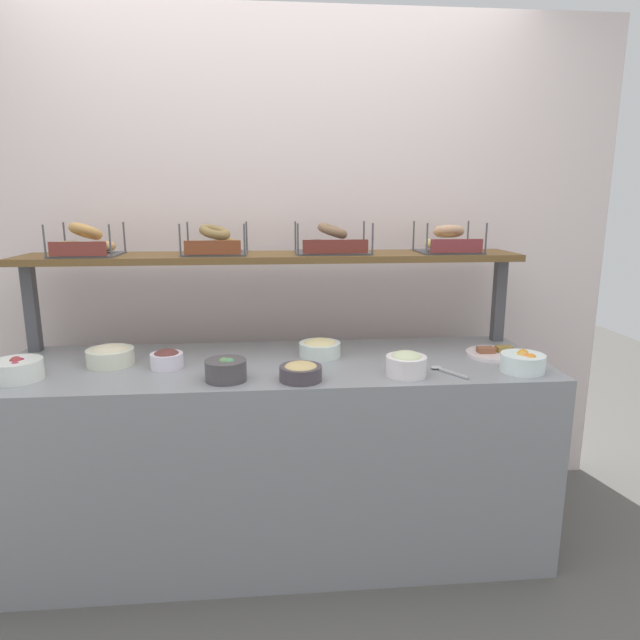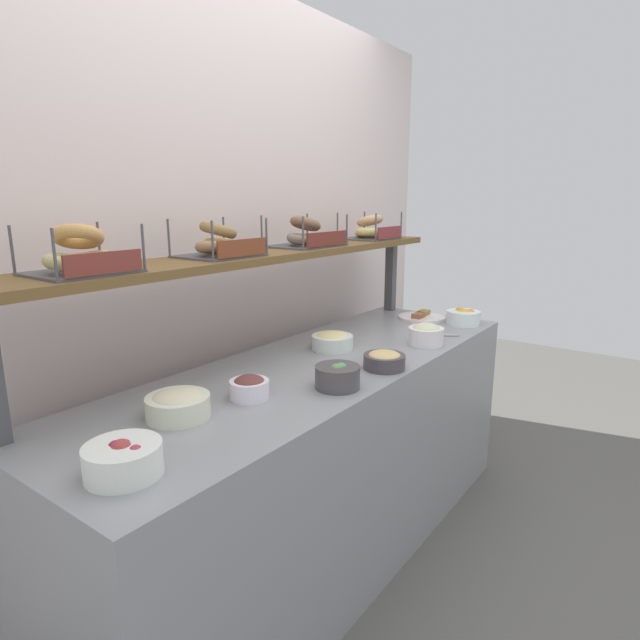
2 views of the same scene
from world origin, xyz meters
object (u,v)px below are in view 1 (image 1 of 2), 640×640
Objects in this scene: bowl_hummus at (301,371)px; serving_plate_white at (495,353)px; bowl_chocolate_spread at (167,359)px; bagel_basket_everything at (215,243)px; bowl_egg_salad at (320,348)px; bowl_scallion_spread at (406,364)px; bowl_fruit_salad at (523,362)px; bagel_basket_plain at (448,243)px; bowl_potato_salad at (110,355)px; bagel_basket_poppy at (332,243)px; bagel_basket_sesame at (86,244)px; bowl_beet_salad at (17,369)px; bowl_veggie_mix at (226,369)px; serving_spoon_near_plate at (444,370)px.

serving_plate_white is at bearing 16.55° from bowl_hummus.
bagel_basket_everything is (0.18, 0.31, 0.44)m from bowl_chocolate_spread.
bowl_egg_salad is at bearing 175.75° from serving_plate_white.
bowl_fruit_salad is at bearing 1.29° from bowl_scallion_spread.
bagel_basket_everything is at bearing 179.45° from bagel_basket_plain.
bagel_basket_poppy is (0.95, 0.25, 0.43)m from bowl_potato_salad.
bagel_basket_sesame is (-0.90, 0.50, 0.45)m from bowl_hummus.
bagel_basket_sesame reaches higher than bowl_fruit_salad.
bowl_beet_salad reaches higher than bowl_chocolate_spread.
bowl_veggie_mix is 0.56× the size of bagel_basket_sesame.
bagel_basket_plain reaches higher than bowl_hummus.
bowl_chocolate_spread is 1.43m from bowl_fruit_salad.
bagel_basket_everything is at bearing 153.63° from serving_spoon_near_plate.
bowl_beet_salad is at bearing -150.15° from bagel_basket_everything.
bagel_basket_sesame is (-1.48, 0.44, 0.47)m from serving_spoon_near_plate.
bowl_scallion_spread is at bearing -11.82° from bowl_potato_salad.
bowl_beet_salad is at bearing -169.63° from bowl_egg_salad.
bagel_basket_poppy is (-0.40, 0.46, 0.47)m from serving_spoon_near_plate.
bowl_egg_salad reaches higher than serving_plate_white.
serving_plate_white is (1.94, 0.16, -0.03)m from bowl_beet_salad.
serving_plate_white is 0.87m from bagel_basket_poppy.
serving_plate_white is 0.89× the size of bagel_basket_sesame.
bagel_basket_sesame reaches higher than bagel_basket_poppy.
bowl_hummus is 0.57m from bowl_chocolate_spread.
bagel_basket_sesame is 1.02× the size of bagel_basket_plain.
bowl_potato_salad is at bearing 179.67° from serving_plate_white.
bowl_hummus is 1.03× the size of bowl_veggie_mix.
bagel_basket_plain is at bearing -0.55° from bagel_basket_everything.
bowl_fruit_salad reaches higher than bowl_hummus.
bowl_beet_salad is at bearing 178.34° from serving_spoon_near_plate.
bowl_hummus is 0.98m from bagel_basket_plain.
serving_plate_white is at bearing 4.63° from bowl_beet_salad.
bowl_veggie_mix is 0.55× the size of bagel_basket_everything.
serving_spoon_near_plate is (1.11, -0.15, -0.03)m from bowl_chocolate_spread.
bowl_fruit_salad reaches higher than serving_spoon_near_plate.
bagel_basket_poppy is at bearing 0.32° from bagel_basket_everything.
bowl_veggie_mix is 0.80m from bagel_basket_poppy.
bowl_egg_salad is 0.72× the size of serving_plate_white.
serving_plate_white is at bearing 2.19° from bowl_chocolate_spread.
bagel_basket_sesame is at bearing 160.04° from bowl_scallion_spread.
bagel_basket_poppy is at bearing 115.45° from bowl_scallion_spread.
bowl_potato_salad is at bearing 153.83° from bowl_veggie_mix.
serving_plate_white is at bearing -20.36° from bagel_basket_poppy.
bagel_basket_sesame is 1.08m from bagel_basket_poppy.
bagel_basket_plain reaches higher than bowl_scallion_spread.
bowl_potato_salad is 0.76× the size of serving_plate_white.
bagel_basket_poppy reaches higher than bowl_scallion_spread.
bowl_veggie_mix reaches higher than bowl_fruit_salad.
bowl_hummus is at bearing -144.79° from bagel_basket_plain.
bowl_scallion_spread is at bearing -32.84° from bagel_basket_everything.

